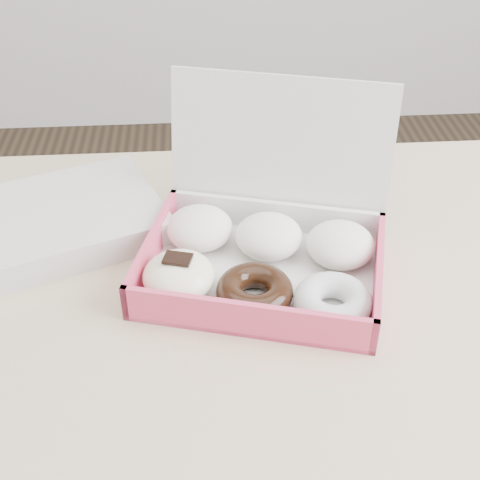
{
  "coord_description": "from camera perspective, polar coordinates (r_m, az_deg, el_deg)",
  "views": [
    {
      "loc": [
        0.1,
        -0.5,
        1.25
      ],
      "look_at": [
        0.14,
        0.1,
        0.8
      ],
      "focal_mm": 50.0,
      "sensor_mm": 36.0,
      "label": 1
    }
  ],
  "objects": [
    {
      "name": "table",
      "position": [
        0.77,
        -10.48,
        -12.56
      ],
      "size": [
        1.2,
        0.8,
        0.75
      ],
      "color": "tan",
      "rests_on": "ground"
    },
    {
      "name": "donut_box",
      "position": [
        0.77,
        1.9,
        -0.75
      ],
      "size": [
        0.32,
        0.29,
        0.2
      ],
      "rotation": [
        0.0,
        0.0,
        -0.27
      ],
      "color": "silver",
      "rests_on": "table"
    },
    {
      "name": "newspapers",
      "position": [
        0.87,
        -14.62,
        1.73
      ],
      "size": [
        0.28,
        0.26,
        0.04
      ],
      "primitive_type": "cube",
      "rotation": [
        0.0,
        0.0,
        0.38
      ],
      "color": "silver",
      "rests_on": "table"
    }
  ]
}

